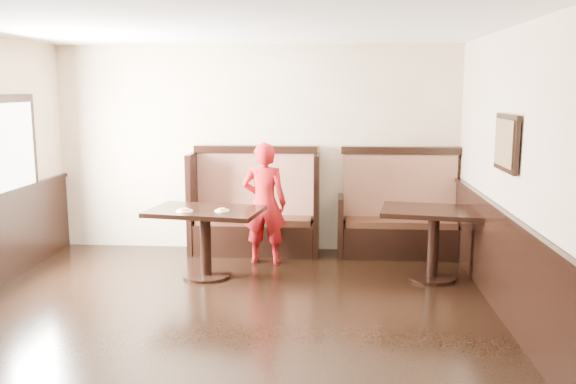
# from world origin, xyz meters

# --- Properties ---
(ground) EXTENTS (7.00, 7.00, 0.00)m
(ground) POSITION_xyz_m (0.00, 0.00, 0.00)
(ground) COLOR black
(ground) RESTS_ON ground
(room_shell) EXTENTS (7.00, 7.00, 7.00)m
(room_shell) POSITION_xyz_m (-0.30, 0.28, 0.67)
(room_shell) COLOR beige
(room_shell) RESTS_ON ground
(booth_main) EXTENTS (1.75, 0.72, 1.45)m
(booth_main) POSITION_xyz_m (0.00, 3.30, 0.53)
(booth_main) COLOR black
(booth_main) RESTS_ON ground
(booth_neighbor) EXTENTS (1.65, 0.72, 1.45)m
(booth_neighbor) POSITION_xyz_m (1.95, 3.29, 0.48)
(booth_neighbor) COLOR black
(booth_neighbor) RESTS_ON ground
(table_main) EXTENTS (1.40, 0.99, 0.82)m
(table_main) POSITION_xyz_m (-0.44, 2.13, 0.63)
(table_main) COLOR black
(table_main) RESTS_ON ground
(table_neighbor) EXTENTS (1.31, 0.96, 0.83)m
(table_neighbor) POSITION_xyz_m (2.23, 2.26, 0.62)
(table_neighbor) COLOR black
(table_neighbor) RESTS_ON ground
(child) EXTENTS (0.59, 0.40, 1.55)m
(child) POSITION_xyz_m (0.19, 2.78, 0.78)
(child) COLOR #A51115
(child) RESTS_ON ground
(pizza_plate_left) EXTENTS (0.20, 0.20, 0.04)m
(pizza_plate_left) POSITION_xyz_m (-0.65, 1.98, 0.83)
(pizza_plate_left) COLOR white
(pizza_plate_left) RESTS_ON table_main
(pizza_plate_right) EXTENTS (0.17, 0.17, 0.03)m
(pizza_plate_right) POSITION_xyz_m (-0.22, 2.03, 0.83)
(pizza_plate_right) COLOR white
(pizza_plate_right) RESTS_ON table_main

